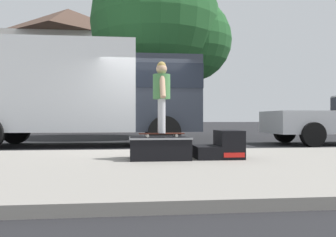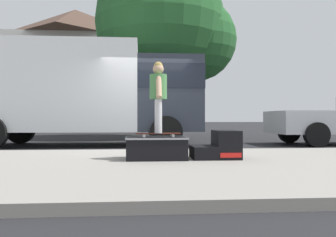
% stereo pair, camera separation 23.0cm
% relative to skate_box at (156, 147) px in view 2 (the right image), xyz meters
% --- Properties ---
extents(ground_plane, '(140.00, 140.00, 0.00)m').
position_rel_skate_box_xyz_m(ground_plane, '(-0.09, 2.43, -0.33)').
color(ground_plane, black).
extents(sidewalk_slab, '(50.00, 5.00, 0.12)m').
position_rel_skate_box_xyz_m(sidewalk_slab, '(-0.09, -0.57, -0.27)').
color(sidewalk_slab, gray).
rests_on(sidewalk_slab, ground).
extents(skate_box, '(1.05, 0.75, 0.39)m').
position_rel_skate_box_xyz_m(skate_box, '(0.00, 0.00, 0.00)').
color(skate_box, black).
rests_on(skate_box, sidewalk_slab).
extents(kicker_ramp, '(0.83, 0.67, 0.50)m').
position_rel_skate_box_xyz_m(kicker_ramp, '(1.11, -0.00, -0.00)').
color(kicker_ramp, black).
rests_on(kicker_ramp, sidewalk_slab).
extents(skateboard, '(0.79, 0.22, 0.07)m').
position_rel_skate_box_xyz_m(skateboard, '(0.03, -0.03, 0.24)').
color(skateboard, '#4C1E14').
rests_on(skateboard, skate_box).
extents(skater_kid, '(0.30, 0.64, 1.24)m').
position_rel_skate_box_xyz_m(skater_kid, '(0.03, -0.03, 0.98)').
color(skater_kid, silver).
rests_on(skater_kid, skateboard).
extents(box_truck, '(6.91, 2.63, 3.05)m').
position_rel_skate_box_xyz_m(box_truck, '(-1.89, 4.63, 1.37)').
color(box_truck, silver).
rests_on(box_truck, ground).
extents(street_tree_main, '(6.08, 5.53, 7.70)m').
position_rel_skate_box_xyz_m(street_tree_main, '(0.89, 8.80, 4.44)').
color(street_tree_main, brown).
rests_on(street_tree_main, ground).
extents(house_behind, '(9.54, 8.23, 8.40)m').
position_rel_skate_box_xyz_m(house_behind, '(-4.79, 18.28, 3.91)').
color(house_behind, silver).
rests_on(house_behind, ground).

